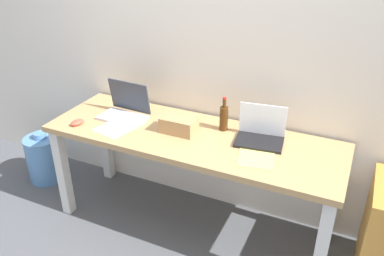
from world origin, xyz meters
The scene contains 11 objects.
ground_plane centered at (0.00, 0.00, 0.00)m, with size 8.00×8.00×0.00m, color #515459.
back_wall centered at (0.00, 0.38, 1.30)m, with size 5.20×0.08×2.60m, color silver.
desk centered at (0.00, 0.00, 0.64)m, with size 1.95×0.64×0.75m.
laptop_left centered at (-0.54, 0.05, 0.80)m, with size 0.33×0.23×0.25m.
laptop_right centered at (0.42, 0.11, 0.79)m, with size 0.32×0.24×0.22m.
beer_bottle centered at (0.16, 0.15, 0.83)m, with size 0.06×0.06×0.23m.
computer_mouse centered at (-0.77, -0.20, 0.76)m, with size 0.06×0.10×0.03m, color #D84C38.
cardboard_box centered at (-0.09, 0.00, 0.80)m, with size 0.23×0.14×0.10m, color tan.
paper_sheet_front_right centered at (0.45, -0.07, 0.75)m, with size 0.21×0.30×0.00m, color #F4E06B.
paper_sheet_front_left centered at (-0.50, -0.10, 0.75)m, with size 0.21×0.30×0.00m, color white.
water_cooler_jug centered at (-1.38, 0.01, 0.20)m, with size 0.29×0.29×0.44m.
Camera 1 is at (0.95, -2.05, 1.98)m, focal length 37.02 mm.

